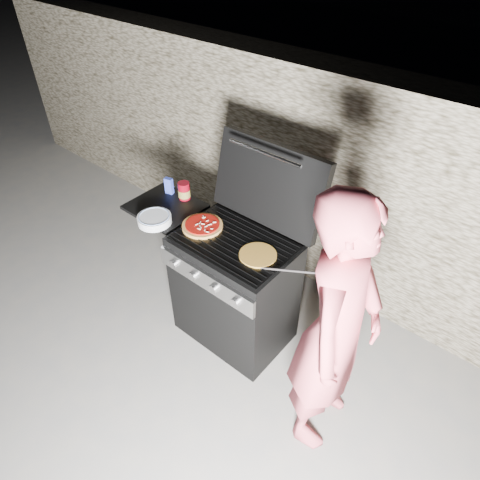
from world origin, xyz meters
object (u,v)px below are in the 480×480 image
Objects in this scene: pizza_topped at (202,225)px; gas_grill at (210,274)px; sauce_jar at (184,191)px; person at (336,331)px.

gas_grill is at bearing 45.07° from pizza_topped.
person is at bearing -13.13° from sauce_jar.
sauce_jar reaches higher than gas_grill.
gas_grill is 9.93× the size of sauce_jar.
pizza_topped is 1.16m from person.
sauce_jar is 0.08× the size of person.
person is (1.13, -0.19, 0.42)m from gas_grill.
gas_grill is 0.76× the size of person.
sauce_jar is (-0.38, 0.16, 0.51)m from gas_grill.
pizza_topped is (-0.02, -0.02, 0.47)m from gas_grill.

